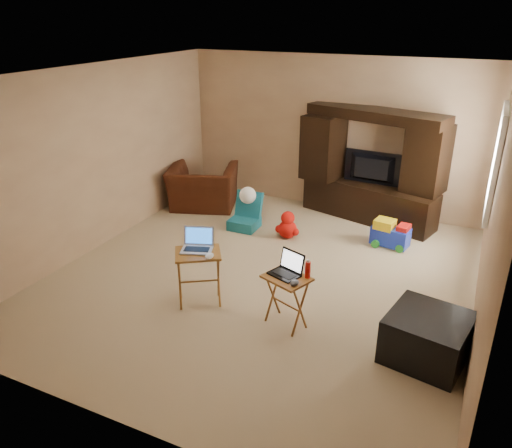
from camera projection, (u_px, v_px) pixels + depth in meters
The scene contains 22 objects.
floor at pixel (263, 276), 6.39m from camera, with size 5.50×5.50×0.00m, color beige.
ceiling at pixel (264, 73), 5.39m from camera, with size 5.50×5.50×0.00m, color silver.
wall_back at pixel (332, 134), 8.18m from camera, with size 5.00×5.00×0.00m, color tan.
wall_front at pixel (107, 294), 3.61m from camera, with size 5.00×5.00×0.00m, color tan.
wall_left at pixel (98, 158), 6.86m from camera, with size 5.50×5.50×0.00m, color tan.
wall_right at pixel (494, 218), 4.92m from camera, with size 5.50×5.50×0.00m, color tan.
window_pane at pixel (498, 162), 6.15m from camera, with size 1.20×1.20×0.00m, color white.
window_frame at pixel (496, 162), 6.16m from camera, with size 0.06×1.14×1.34m, color white.
entertainment_center at pixel (372, 166), 7.78m from camera, with size 2.16×0.54×1.77m, color black.
television at pixel (371, 169), 7.77m from camera, with size 0.90×0.12×0.52m, color black.
recliner at pixel (203, 187), 8.46m from camera, with size 1.10×0.96×0.72m, color #441E0E.
child_rocker at pixel (244, 211), 7.65m from camera, with size 0.42×0.48×0.56m, color #176A7F, non-canonical shape.
plush_toy at pixel (288, 225), 7.36m from camera, with size 0.38×0.32×0.42m, color red, non-canonical shape.
push_toy at pixel (391, 233), 7.11m from camera, with size 0.53×0.38×0.40m, color #1A33D6, non-canonical shape.
ottoman at pixel (427, 337), 4.80m from camera, with size 0.72×0.72×0.47m, color black.
tray_table_left at pixel (199, 278), 5.68m from camera, with size 0.50×0.40×0.65m, color #9A6425.
tray_table_right at pixel (286, 301), 5.29m from camera, with size 0.45×0.36×0.59m, color #9D5A26.
laptop_left at pixel (196, 241), 5.54m from camera, with size 0.34×0.28×0.24m, color #B7B8BC.
laptop_right at pixel (284, 265), 5.16m from camera, with size 0.31×0.26×0.24m, color black.
mouse_left at pixel (209, 256), 5.40m from camera, with size 0.08×0.13×0.05m, color silver.
mouse_right at pixel (294, 283), 5.01m from camera, with size 0.08×0.12×0.05m, color #45454A.
water_bottle at pixel (308, 270), 5.13m from camera, with size 0.06×0.06×0.18m, color red.
Camera 1 is at (2.30, -5.11, 3.14)m, focal length 35.00 mm.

